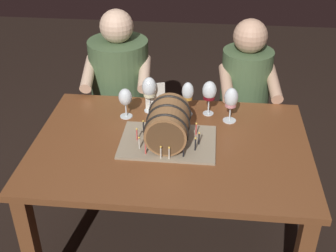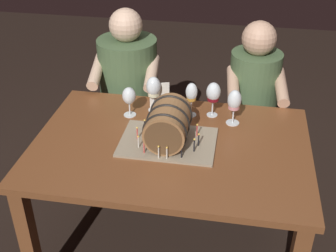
{
  "view_description": "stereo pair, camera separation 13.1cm",
  "coord_description": "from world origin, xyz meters",
  "px_view_note": "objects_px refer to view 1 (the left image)",
  "views": [
    {
      "loc": [
        0.18,
        -1.83,
        1.99
      ],
      "look_at": [
        -0.01,
        0.01,
        0.84
      ],
      "focal_mm": 47.56,
      "sensor_mm": 36.0,
      "label": 1
    },
    {
      "loc": [
        0.31,
        -1.82,
        1.99
      ],
      "look_at": [
        -0.01,
        0.01,
        0.84
      ],
      "focal_mm": 47.56,
      "sensor_mm": 36.0,
      "label": 2
    }
  ],
  "objects_px": {
    "wine_glass_amber": "(188,93)",
    "person_seated_left": "(121,100)",
    "wine_glass_red": "(209,92)",
    "wine_glass_rose": "(231,99)",
    "wine_glass_empty": "(125,98)",
    "dining_table": "(171,160)",
    "person_seated_right": "(243,113)",
    "menu_card": "(155,96)",
    "wine_glass_white": "(149,89)",
    "barrel_cake": "(168,126)"
  },
  "relations": [
    {
      "from": "wine_glass_empty",
      "to": "menu_card",
      "type": "relative_size",
      "value": 1.06
    },
    {
      "from": "wine_glass_red",
      "to": "person_seated_right",
      "type": "bearing_deg",
      "value": 61.0
    },
    {
      "from": "wine_glass_white",
      "to": "wine_glass_rose",
      "type": "distance_m",
      "value": 0.45
    },
    {
      "from": "dining_table",
      "to": "wine_glass_amber",
      "type": "relative_size",
      "value": 7.07
    },
    {
      "from": "wine_glass_rose",
      "to": "wine_glass_white",
      "type": "bearing_deg",
      "value": 171.93
    },
    {
      "from": "wine_glass_amber",
      "to": "person_seated_left",
      "type": "relative_size",
      "value": 0.17
    },
    {
      "from": "dining_table",
      "to": "barrel_cake",
      "type": "relative_size",
      "value": 2.9
    },
    {
      "from": "wine_glass_rose",
      "to": "person_seated_right",
      "type": "height_order",
      "value": "person_seated_right"
    },
    {
      "from": "dining_table",
      "to": "wine_glass_empty",
      "type": "distance_m",
      "value": 0.42
    },
    {
      "from": "wine_glass_empty",
      "to": "wine_glass_red",
      "type": "xyz_separation_m",
      "value": [
        0.45,
        0.08,
        0.02
      ]
    },
    {
      "from": "dining_table",
      "to": "wine_glass_empty",
      "type": "relative_size",
      "value": 8.15
    },
    {
      "from": "wine_glass_amber",
      "to": "person_seated_left",
      "type": "xyz_separation_m",
      "value": [
        -0.47,
        0.43,
        -0.3
      ]
    },
    {
      "from": "dining_table",
      "to": "wine_glass_empty",
      "type": "xyz_separation_m",
      "value": [
        -0.27,
        0.24,
        0.22
      ]
    },
    {
      "from": "dining_table",
      "to": "barrel_cake",
      "type": "bearing_deg",
      "value": 154.92
    },
    {
      "from": "dining_table",
      "to": "wine_glass_white",
      "type": "xyz_separation_m",
      "value": [
        -0.15,
        0.32,
        0.24
      ]
    },
    {
      "from": "menu_card",
      "to": "person_seated_left",
      "type": "height_order",
      "value": "person_seated_left"
    },
    {
      "from": "wine_glass_rose",
      "to": "wine_glass_red",
      "type": "bearing_deg",
      "value": 150.69
    },
    {
      "from": "wine_glass_empty",
      "to": "menu_card",
      "type": "height_order",
      "value": "wine_glass_empty"
    },
    {
      "from": "wine_glass_rose",
      "to": "wine_glass_empty",
      "type": "distance_m",
      "value": 0.57
    },
    {
      "from": "wine_glass_amber",
      "to": "wine_glass_rose",
      "type": "relative_size",
      "value": 0.99
    },
    {
      "from": "wine_glass_amber",
      "to": "menu_card",
      "type": "xyz_separation_m",
      "value": [
        -0.18,
        0.04,
        -0.05
      ]
    },
    {
      "from": "wine_glass_white",
      "to": "menu_card",
      "type": "bearing_deg",
      "value": 40.85
    },
    {
      "from": "person_seated_right",
      "to": "dining_table",
      "type": "bearing_deg",
      "value": -119.06
    },
    {
      "from": "dining_table",
      "to": "menu_card",
      "type": "relative_size",
      "value": 8.64
    },
    {
      "from": "barrel_cake",
      "to": "menu_card",
      "type": "height_order",
      "value": "barrel_cake"
    },
    {
      "from": "wine_glass_white",
      "to": "wine_glass_empty",
      "type": "bearing_deg",
      "value": -147.86
    },
    {
      "from": "wine_glass_empty",
      "to": "person_seated_left",
      "type": "bearing_deg",
      "value": 105.36
    },
    {
      "from": "wine_glass_red",
      "to": "person_seated_left",
      "type": "xyz_separation_m",
      "value": [
        -0.58,
        0.41,
        -0.3
      ]
    },
    {
      "from": "wine_glass_rose",
      "to": "menu_card",
      "type": "height_order",
      "value": "wine_glass_rose"
    },
    {
      "from": "person_seated_right",
      "to": "wine_glass_white",
      "type": "bearing_deg",
      "value": -143.57
    },
    {
      "from": "wine_glass_amber",
      "to": "wine_glass_red",
      "type": "height_order",
      "value": "wine_glass_red"
    },
    {
      "from": "wine_glass_white",
      "to": "wine_glass_amber",
      "type": "height_order",
      "value": "wine_glass_white"
    },
    {
      "from": "wine_glass_rose",
      "to": "person_seated_right",
      "type": "distance_m",
      "value": 0.6
    },
    {
      "from": "wine_glass_red",
      "to": "menu_card",
      "type": "relative_size",
      "value": 1.24
    },
    {
      "from": "wine_glass_empty",
      "to": "menu_card",
      "type": "bearing_deg",
      "value": 33.95
    },
    {
      "from": "wine_glass_white",
      "to": "wine_glass_red",
      "type": "relative_size",
      "value": 1.04
    },
    {
      "from": "dining_table",
      "to": "person_seated_left",
      "type": "distance_m",
      "value": 0.83
    },
    {
      "from": "menu_card",
      "to": "dining_table",
      "type": "bearing_deg",
      "value": -87.22
    },
    {
      "from": "wine_glass_rose",
      "to": "menu_card",
      "type": "xyz_separation_m",
      "value": [
        -0.42,
        0.09,
        -0.05
      ]
    },
    {
      "from": "wine_glass_red",
      "to": "person_seated_right",
      "type": "distance_m",
      "value": 0.58
    },
    {
      "from": "wine_glass_red",
      "to": "person_seated_left",
      "type": "relative_size",
      "value": 0.17
    },
    {
      "from": "wine_glass_rose",
      "to": "person_seated_left",
      "type": "bearing_deg",
      "value": 145.92
    },
    {
      "from": "dining_table",
      "to": "wine_glass_red",
      "type": "bearing_deg",
      "value": 60.86
    },
    {
      "from": "wine_glass_rose",
      "to": "wine_glass_red",
      "type": "relative_size",
      "value": 0.99
    },
    {
      "from": "menu_card",
      "to": "person_seated_left",
      "type": "distance_m",
      "value": 0.54
    },
    {
      "from": "wine_glass_amber",
      "to": "menu_card",
      "type": "distance_m",
      "value": 0.2
    },
    {
      "from": "dining_table",
      "to": "wine_glass_amber",
      "type": "distance_m",
      "value": 0.39
    },
    {
      "from": "person_seated_left",
      "to": "barrel_cake",
      "type": "bearing_deg",
      "value": -61.64
    },
    {
      "from": "wine_glass_rose",
      "to": "wine_glass_empty",
      "type": "bearing_deg",
      "value": -178.72
    },
    {
      "from": "wine_glass_white",
      "to": "wine_glass_amber",
      "type": "relative_size",
      "value": 1.06
    }
  ]
}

